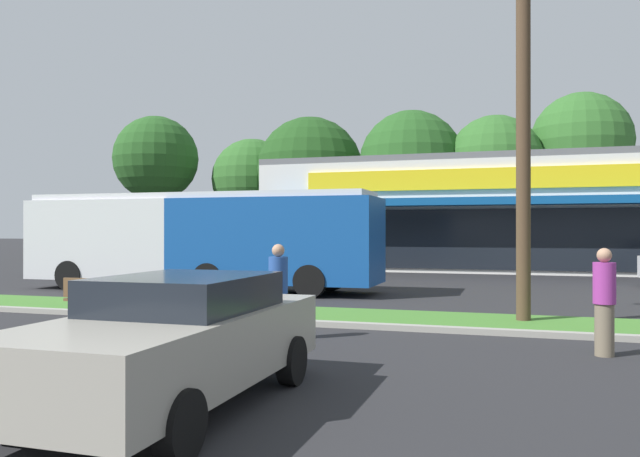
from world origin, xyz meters
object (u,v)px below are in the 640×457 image
(bus_stop_bench, at_px, (97,298))
(car_5, at_px, (97,258))
(pedestrian_near_bench, at_px, (278,292))
(car_2, at_px, (275,262))
(utility_pole, at_px, (516,64))
(pedestrian_by_pole, at_px, (604,302))
(car_4, at_px, (178,339))
(city_bus, at_px, (200,238))

(bus_stop_bench, bearing_deg, car_5, -53.08)
(car_5, relative_size, pedestrian_near_bench, 2.56)
(bus_stop_bench, relative_size, car_2, 0.35)
(car_2, height_order, car_5, car_5)
(utility_pole, relative_size, bus_stop_bench, 6.54)
(pedestrian_near_bench, bearing_deg, utility_pole, 142.50)
(car_5, distance_m, pedestrian_by_pole, 23.93)
(bus_stop_bench, bearing_deg, pedestrian_near_bench, 166.56)
(car_4, distance_m, pedestrian_by_pole, 6.89)
(car_2, bearing_deg, car_4, 108.08)
(utility_pole, xyz_separation_m, pedestrian_by_pole, (1.36, -3.00, -4.71))
(car_2, bearing_deg, car_5, -4.35)
(car_2, distance_m, car_5, 9.05)
(pedestrian_by_pole, bearing_deg, utility_pole, 167.06)
(city_bus, relative_size, car_2, 2.69)
(city_bus, xyz_separation_m, pedestrian_near_bench, (5.97, -8.09, -0.87))
(car_2, xyz_separation_m, pedestrian_by_pole, (10.75, -12.78, 0.14))
(city_bus, height_order, car_5, city_bus)
(pedestrian_near_bench, height_order, pedestrian_by_pole, pedestrian_near_bench)
(bus_stop_bench, bearing_deg, pedestrian_by_pole, 174.64)
(utility_pole, xyz_separation_m, bus_stop_bench, (-9.03, -2.02, -5.08))
(utility_pole, bearing_deg, city_bus, 154.20)
(utility_pole, distance_m, city_bus, 11.93)
(city_bus, height_order, pedestrian_by_pole, city_bus)
(car_4, height_order, pedestrian_near_bench, pedestrian_near_bench)
(bus_stop_bench, xyz_separation_m, car_2, (-0.37, 11.81, 0.23))
(car_4, bearing_deg, utility_pole, 154.40)
(car_2, bearing_deg, city_bus, 80.87)
(pedestrian_by_pole, bearing_deg, car_5, -161.62)
(car_4, distance_m, car_5, 23.39)
(city_bus, xyz_separation_m, car_5, (-8.24, 5.55, -1.01))
(bus_stop_bench, height_order, car_4, car_4)
(bus_stop_bench, bearing_deg, city_bus, -80.59)
(city_bus, relative_size, car_4, 2.64)
(car_4, bearing_deg, city_bus, -152.77)
(city_bus, bearing_deg, utility_pole, 153.48)
(car_5, bearing_deg, car_2, -4.35)
(city_bus, relative_size, bus_stop_bench, 7.64)
(bus_stop_bench, bearing_deg, utility_pole, -167.37)
(utility_pole, bearing_deg, car_5, 150.37)
(pedestrian_by_pole, bearing_deg, car_2, -177.29)
(car_2, xyz_separation_m, car_4, (5.71, -17.48, 0.05))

